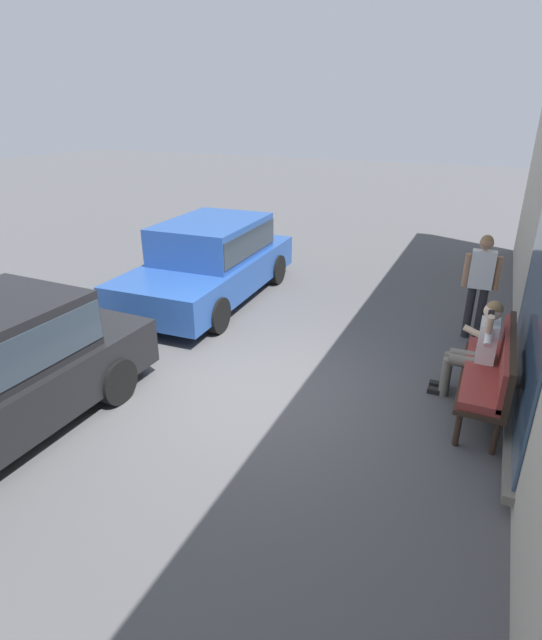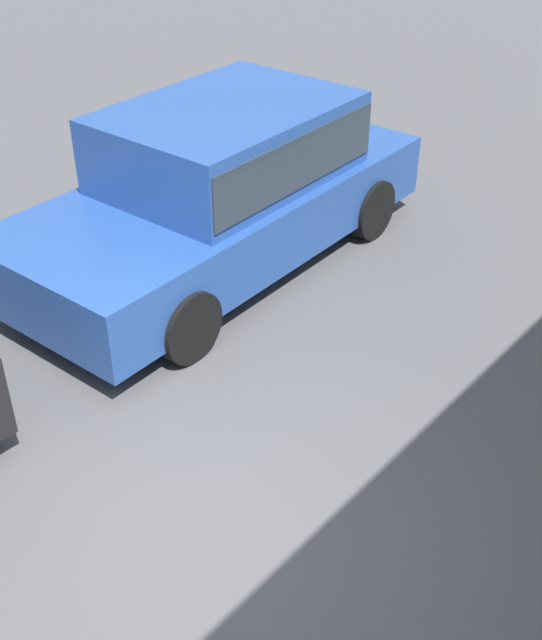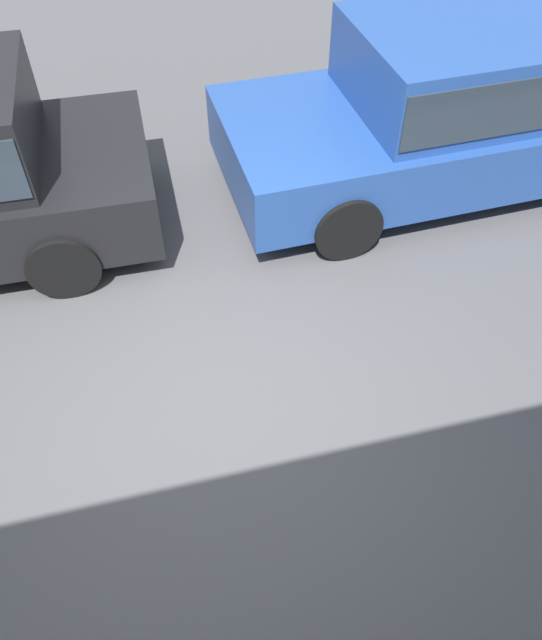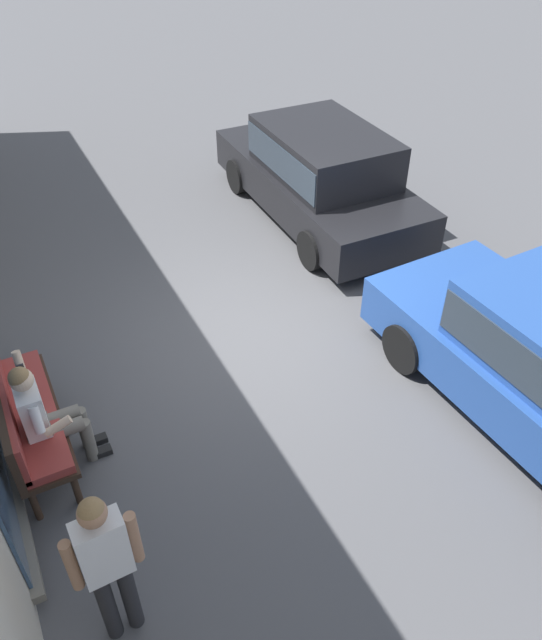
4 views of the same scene
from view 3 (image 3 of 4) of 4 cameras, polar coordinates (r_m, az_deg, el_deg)
The scene contains 2 objects.
ground_plane at distance 4.61m, azimuth -5.06°, elevation -7.91°, with size 60.00×60.00×0.00m, color #4C4C4F.
parked_car_near at distance 6.50m, azimuth 16.94°, elevation 18.68°, with size 4.45×2.06×1.53m.
Camera 3 is at (0.23, 2.60, 3.80)m, focal length 35.00 mm.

